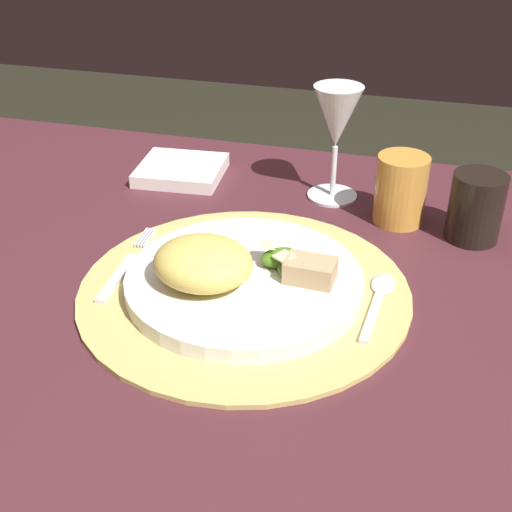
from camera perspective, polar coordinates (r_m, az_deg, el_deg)
The scene contains 12 objects.
dining_table at distance 0.92m, azimuth -2.09°, elevation -11.02°, with size 1.26×0.82×0.73m.
placemat at distance 0.78m, azimuth -0.99°, elevation -2.90°, with size 0.38×0.38×0.01m, color tan.
dinner_plate at distance 0.77m, azimuth -0.99°, elevation -2.13°, with size 0.27×0.27×0.02m, color white.
pasta_serving at distance 0.74m, azimuth -4.46°, elevation -0.58°, with size 0.11×0.10×0.05m, color #E2C65B.
salad_greens at distance 0.77m, azimuth 2.51°, elevation -0.59°, with size 0.07×0.06×0.03m.
bread_piece at distance 0.75m, azimuth 4.56°, elevation -1.22°, with size 0.06×0.04×0.03m, color tan.
fork at distance 0.83m, azimuth -10.92°, elevation -0.87°, with size 0.02×0.17×0.00m.
spoon at distance 0.78m, azimuth 10.35°, elevation -3.14°, with size 0.03×0.14×0.01m.
napkin at distance 1.06m, azimuth -6.29°, elevation 7.16°, with size 0.13×0.12×0.02m, color white.
wine_glass at distance 0.96m, azimuth 6.79°, elevation 11.12°, with size 0.07×0.07×0.16m.
amber_tumbler at distance 0.93m, azimuth 12.03°, elevation 5.47°, with size 0.07×0.07×0.09m, color gold.
dark_tumbler at distance 0.91m, azimuth 17.95°, elevation 3.92°, with size 0.07×0.07×0.09m, color black.
Camera 1 is at (0.21, -0.65, 1.18)m, focal length 47.71 mm.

